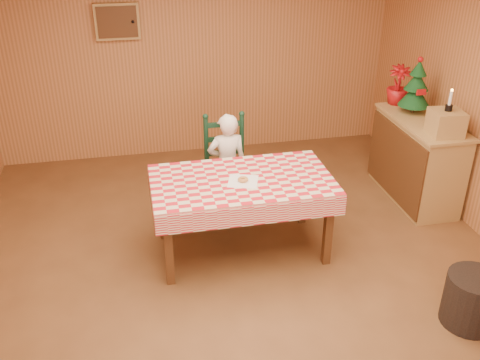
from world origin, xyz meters
name	(u,v)px	position (x,y,z in m)	size (l,w,h in m)	color
ground	(245,286)	(0.00, 0.00, 0.00)	(6.00, 6.00, 0.00)	brown
cabin_walls	(231,65)	(0.00, 0.53, 1.83)	(5.10, 6.05, 2.65)	#B47241
dining_table	(242,187)	(0.09, 0.56, 0.69)	(1.66, 0.96, 0.77)	#532E16
ladder_chair	(226,168)	(0.09, 1.34, 0.50)	(0.44, 0.40, 1.08)	black
seated_child	(227,165)	(0.09, 1.29, 0.56)	(0.41, 0.27, 1.12)	white
napkin	(243,181)	(0.09, 0.51, 0.77)	(0.26, 0.26, 0.00)	white
donut	(243,179)	(0.09, 0.51, 0.79)	(0.09, 0.09, 0.03)	#C78647
shelf_unit	(416,160)	(2.20, 1.19, 0.47)	(0.54, 1.24, 0.93)	tan
crate	(446,123)	(2.21, 0.79, 1.06)	(0.30, 0.30, 0.25)	tan
christmas_tree	(416,88)	(2.21, 1.44, 1.21)	(0.34, 0.34, 0.62)	#532E16
flower_arrangement	(398,85)	(2.16, 1.74, 1.15)	(0.25, 0.25, 0.45)	#A60F12
candle_set	(449,104)	(2.21, 0.79, 1.24)	(0.07, 0.07, 0.22)	black
storage_bin	(472,300)	(1.65, -0.80, 0.22)	(0.44, 0.44, 0.44)	black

